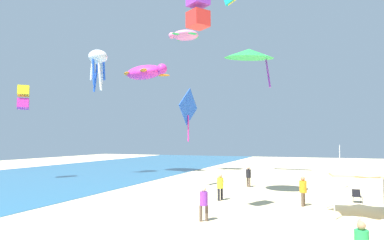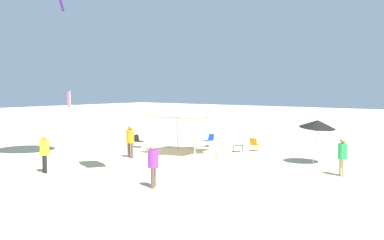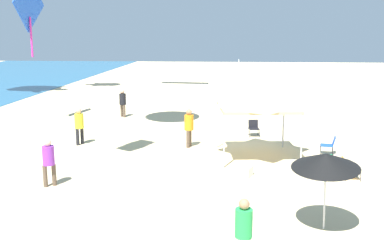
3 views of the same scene
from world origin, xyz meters
The scene contains 16 objects.
ground centered at (0.00, 0.00, -0.05)m, with size 120.00×120.00×0.10m, color beige.
canopy_tent centered at (-1.62, -0.50, 2.39)m, with size 3.49×3.49×2.66m.
folding_chair_right_of_tent centered at (2.35, -0.64, 0.47)m, with size 0.67×0.59×0.82m.
cooler_box centered at (-4.38, 0.04, 0.20)m, with size 0.73×0.61×0.40m.
banner_flag centered at (8.43, 0.04, 2.17)m, with size 0.36×0.06×3.60m.
person_watching_sky centered at (-0.18, 2.52, 1.06)m, with size 0.48×0.43×1.80m.
person_beachcomber centered at (-5.96, 6.94, 1.00)m, with size 0.40×0.40×1.70m.
person_near_umbrella centered at (6.97, 7.34, 1.03)m, with size 0.42×0.42×1.75m.
person_kite_handler centered at (-0.12, 7.79, 1.03)m, with size 0.44×0.42×1.76m.
kite_turtle_magenta centered at (13.70, 21.20, 12.23)m, with size 5.41×5.99×2.54m.
kite_box_purple centered at (-6.00, 7.22, 10.80)m, with size 1.28×1.28×1.96m.
kite_diamond_blue centered at (4.67, 12.00, 6.70)m, with size 3.19×0.44×4.57m.
kite_octopus_white centered at (9.37, 24.90, 13.20)m, with size 2.11×2.11×4.70m.
kite_delta_green centered at (1.88, 6.16, 10.26)m, with size 4.98×4.96×3.03m.
kite_turtle_pink centered at (15.18, 16.63, 16.69)m, with size 3.43×3.86×1.20m.
kite_box_yellow centered at (3.25, 29.25, 8.29)m, with size 1.60×1.60×2.41m.
Camera 1 is at (-22.00, 1.39, 4.03)m, focal length 31.55 mm.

